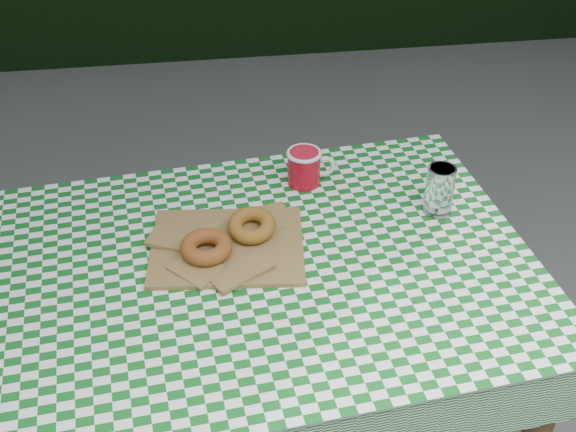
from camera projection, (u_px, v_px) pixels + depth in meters
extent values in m
cube|color=brown|center=(246.00, 387.00, 1.82)|extent=(1.32, 0.95, 0.75)
cube|color=#0E591A|center=(241.00, 270.00, 1.60)|extent=(1.34, 0.97, 0.01)
cube|color=olive|center=(227.00, 245.00, 1.65)|extent=(0.36, 0.30, 0.02)
torus|color=brown|center=(206.00, 247.00, 1.60)|extent=(0.15, 0.15, 0.04)
torus|color=brown|center=(252.00, 225.00, 1.66)|extent=(0.14, 0.14, 0.03)
cylinder|color=white|center=(439.00, 190.00, 1.73)|extent=(0.07, 0.07, 0.12)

